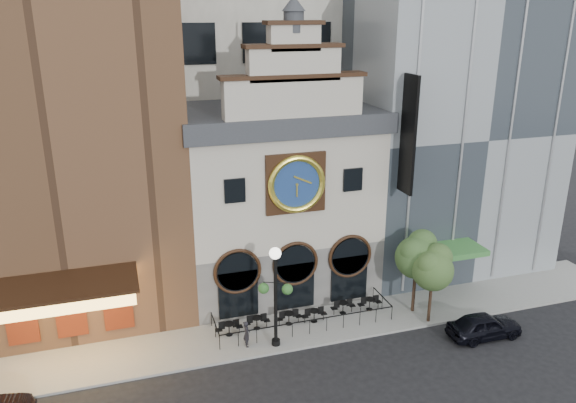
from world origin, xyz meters
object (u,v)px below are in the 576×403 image
(bistro_3, at_px, (314,315))
(lamppost, at_px, (275,286))
(bistro_4, at_px, (343,307))
(bistro_5, at_px, (370,303))
(bistro_0, at_px, (229,328))
(tree_left, at_px, (417,254))
(car_right, at_px, (484,326))
(bistro_1, at_px, (257,322))
(tree_right, at_px, (433,267))
(pedestrian, at_px, (247,334))
(bistro_2, at_px, (289,317))

(bistro_3, distance_m, lamppost, 4.65)
(bistro_4, height_order, bistro_5, same)
(bistro_0, xyz_separation_m, tree_left, (11.62, -0.66, 3.40))
(bistro_0, bearing_deg, car_right, -17.29)
(bistro_1, height_order, tree_left, tree_left)
(car_right, xyz_separation_m, tree_right, (-2.22, 2.33, 3.00))
(bistro_0, distance_m, pedestrian, 1.60)
(bistro_3, distance_m, tree_right, 7.65)
(bistro_0, bearing_deg, bistro_5, 1.40)
(bistro_5, height_order, pedestrian, pedestrian)
(bistro_0, xyz_separation_m, bistro_4, (7.27, 0.31, 0.00))
(car_right, bearing_deg, pedestrian, 78.32)
(bistro_0, bearing_deg, pedestrian, -62.26)
(lamppost, bearing_deg, bistro_3, 51.87)
(lamppost, bearing_deg, tree_right, 20.03)
(car_right, relative_size, tree_right, 0.89)
(bistro_1, xyz_separation_m, bistro_5, (7.33, 0.04, 0.00))
(bistro_2, xyz_separation_m, bistro_4, (3.60, 0.22, 0.00))
(bistro_3, xyz_separation_m, tree_right, (6.69, -1.98, 3.13))
(bistro_1, distance_m, tree_left, 10.51)
(bistro_4, bearing_deg, bistro_1, -178.69)
(bistro_3, xyz_separation_m, lamppost, (-2.90, -1.68, 3.22))
(bistro_1, xyz_separation_m, pedestrian, (-0.98, -1.56, 0.31))
(lamppost, relative_size, tree_left, 1.13)
(pedestrian, bearing_deg, tree_left, -83.66)
(bistro_4, distance_m, car_right, 8.33)
(bistro_0, relative_size, bistro_3, 1.00)
(bistro_0, xyz_separation_m, car_right, (14.13, -4.40, 0.13))
(bistro_1, xyz_separation_m, bistro_3, (3.51, -0.26, 0.00))
(bistro_3, xyz_separation_m, pedestrian, (-4.49, -1.30, 0.31))
(bistro_4, distance_m, tree_left, 5.61)
(bistro_5, distance_m, pedestrian, 8.47)
(lamppost, bearing_deg, bistro_2, 75.65)
(bistro_2, relative_size, car_right, 0.36)
(bistro_4, bearing_deg, tree_left, -12.57)
(bistro_2, xyz_separation_m, car_right, (10.47, -4.49, 0.13))
(tree_right, bearing_deg, bistro_5, 141.44)
(bistro_1, height_order, tree_right, tree_right)
(bistro_2, height_order, lamppost, lamppost)
(bistro_4, relative_size, car_right, 0.36)
(tree_left, bearing_deg, bistro_4, 167.43)
(bistro_0, bearing_deg, bistro_4, 2.41)
(tree_left, bearing_deg, bistro_1, 175.14)
(pedestrian, distance_m, lamppost, 3.34)
(bistro_3, relative_size, tree_left, 0.30)
(pedestrian, height_order, tree_left, tree_left)
(bistro_0, relative_size, bistro_4, 1.00)
(tree_left, bearing_deg, pedestrian, -176.21)
(bistro_0, xyz_separation_m, bistro_2, (3.67, 0.09, 0.00))
(bistro_0, height_order, bistro_1, same)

